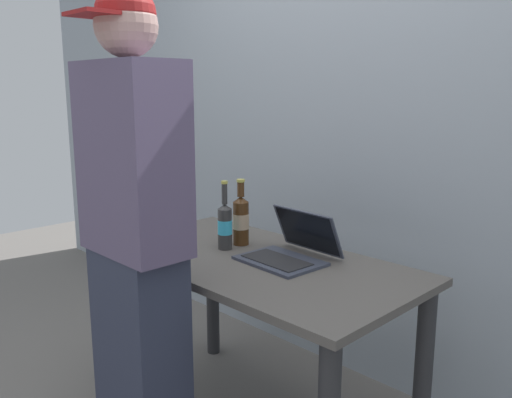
% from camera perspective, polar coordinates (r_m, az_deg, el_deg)
% --- Properties ---
extents(desk, '(1.36, 0.71, 0.75)m').
position_cam_1_polar(desk, '(2.23, -0.22, -9.66)').
color(desk, '#56514C').
rests_on(desk, ground).
extents(laptop, '(0.34, 0.34, 0.19)m').
position_cam_1_polar(laptop, '(2.17, 3.65, -5.42)').
color(laptop, '#383D4C').
rests_on(laptop, desk).
extents(beer_bottle_dark, '(0.06, 0.06, 0.30)m').
position_cam_1_polar(beer_bottle_dark, '(2.29, -3.35, -2.76)').
color(beer_bottle_dark, '#333333').
rests_on(beer_bottle_dark, desk).
extents(beer_bottle_brown, '(0.07, 0.07, 0.29)m').
position_cam_1_polar(beer_bottle_brown, '(2.35, -1.63, -2.15)').
color(beer_bottle_brown, '#472B14').
rests_on(beer_bottle_brown, desk).
extents(person_figure, '(0.39, 0.28, 1.75)m').
position_cam_1_polar(person_figure, '(1.85, -12.65, -5.22)').
color(person_figure, '#2D3347').
rests_on(person_figure, ground).
extents(back_wall, '(6.00, 0.10, 2.60)m').
position_cam_1_polar(back_wall, '(2.64, 11.19, 8.66)').
color(back_wall, '#99A3AD').
rests_on(back_wall, ground).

